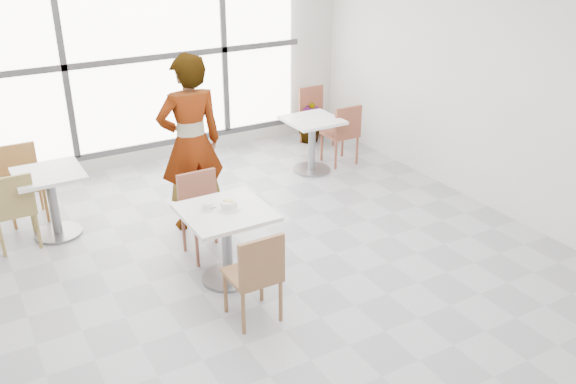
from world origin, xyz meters
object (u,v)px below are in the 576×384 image
oatmeal_bowl (229,205)px  coffee_cup (207,207)px  main_table (226,232)px  bg_chair_left_near (14,206)px  bg_table_right (312,137)px  chair_far (202,208)px  person (191,144)px  bg_chair_right_far (314,112)px  bg_chair_left_far (21,177)px  bg_table_left (52,195)px  bg_chair_right_near (343,131)px  plant_right (309,121)px  chair_near (256,272)px

oatmeal_bowl → coffee_cup: 0.20m
main_table → bg_chair_left_near: (-1.66, 1.65, -0.02)m
bg_table_right → chair_far: bearing=-148.7°
person → bg_chair_right_far: 3.15m
main_table → bg_chair_left_far: size_ratio=0.92×
bg_chair_right_far → bg_table_left: bearing=-164.9°
chair_far → bg_table_right: bearing=31.3°
main_table → bg_chair_right_near: 3.29m
chair_far → bg_chair_left_near: (-1.67, 1.03, 0.00)m
bg_chair_left_far → bg_chair_right_far: size_ratio=1.00×
bg_table_right → bg_chair_right_near: size_ratio=0.86×
oatmeal_bowl → bg_chair_right_near: size_ratio=0.24×
bg_table_right → bg_chair_left_near: 3.85m
bg_table_left → bg_chair_right_far: bg_chair_right_far is taller
bg_table_right → bg_chair_right_far: 1.13m
main_table → coffee_cup: (-0.14, 0.09, 0.26)m
coffee_cup → bg_table_left: 2.04m
person → bg_chair_right_far: person is taller
bg_chair_left_far → plant_right: bg_chair_left_far is taller
coffee_cup → plant_right: bearing=44.6°
oatmeal_bowl → bg_chair_right_far: 4.00m
main_table → bg_table_left: same height
bg_table_left → plant_right: 4.21m
oatmeal_bowl → bg_chair_right_far: bg_chair_right_far is taller
bg_chair_left_near → plant_right: bearing=-163.4°
oatmeal_bowl → bg_chair_right_near: bearing=36.0°
bg_chair_left_near → plant_right: size_ratio=1.30×
bg_chair_right_near → bg_table_left: bearing=2.0°
bg_table_left → bg_table_right: 3.44m
plant_right → coffee_cup: bearing=-135.4°
coffee_cup → bg_chair_left_far: 2.69m
bg_table_right → plant_right: 1.20m
main_table → bg_chair_right_far: (2.81, 2.88, -0.02)m
bg_table_left → plant_right: bg_table_left is taller
chair_far → main_table: bearing=-91.2°
chair_far → oatmeal_bowl: 0.69m
chair_far → oatmeal_bowl: chair_far is taller
chair_near → person: (0.23, 1.98, 0.49)m
bg_table_right → bg_chair_right_far: bearing=56.0°
person → coffee_cup: bearing=77.6°
bg_chair_left_near → coffee_cup: bearing=134.2°
bg_chair_left_far → bg_chair_right_near: bearing=-6.8°
plant_right → bg_chair_right_near: bearing=-95.4°
chair_far → plant_right: bearing=40.4°
main_table → plant_right: bearing=47.0°
person → bg_chair_right_near: person is taller
person → bg_table_left: (-1.42, 0.55, -0.50)m
main_table → person: bearing=82.3°
plant_right → bg_chair_left_near: bearing=-163.4°
main_table → chair_near: (-0.07, -0.75, -0.02)m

